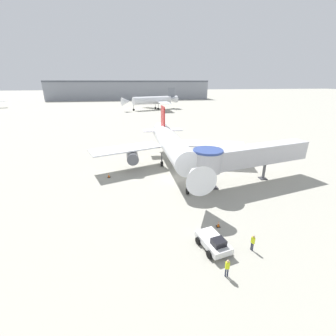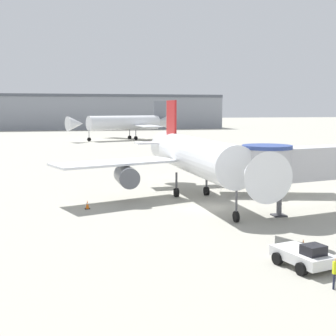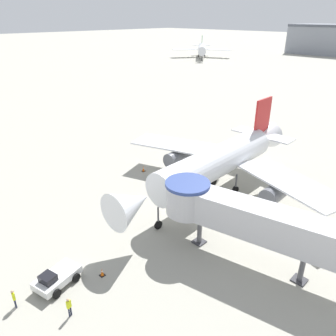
% 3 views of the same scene
% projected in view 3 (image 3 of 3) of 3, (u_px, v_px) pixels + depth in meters
% --- Properties ---
extents(ground_plane, '(800.00, 800.00, 0.00)m').
position_uv_depth(ground_plane, '(193.00, 206.00, 37.16)').
color(ground_plane, '#9E9B8E').
extents(main_airplane, '(28.82, 27.97, 9.97)m').
position_uv_depth(main_airplane, '(218.00, 162.00, 37.95)').
color(main_airplane, silver).
rests_on(main_airplane, ground_plane).
extents(jet_bridge, '(19.64, 7.03, 6.05)m').
position_uv_depth(jet_bridge, '(256.00, 220.00, 26.90)').
color(jet_bridge, '#B7B7BC').
rests_on(jet_bridge, ground_plane).
extents(pushback_tug_white, '(2.84, 3.95, 1.52)m').
position_uv_depth(pushback_tug_white, '(56.00, 278.00, 26.03)').
color(pushback_tug_white, silver).
rests_on(pushback_tug_white, ground_plane).
extents(traffic_cone_near_nose, '(0.42, 0.42, 0.69)m').
position_uv_depth(traffic_cone_near_nose, '(102.00, 272.00, 27.09)').
color(traffic_cone_near_nose, black).
rests_on(traffic_cone_near_nose, ground_plane).
extents(traffic_cone_port_wing, '(0.47, 0.47, 0.78)m').
position_uv_depth(traffic_cone_port_wing, '(143.00, 169.00, 45.24)').
color(traffic_cone_port_wing, black).
rests_on(traffic_cone_port_wing, ground_plane).
extents(ground_crew_marshaller, '(0.27, 0.36, 1.67)m').
position_uv_depth(ground_crew_marshaller, '(69.00, 306.00, 23.19)').
color(ground_crew_marshaller, '#1E2338').
rests_on(ground_crew_marshaller, ground_plane).
extents(ground_crew_wing_walker, '(0.34, 0.23, 1.66)m').
position_uv_depth(ground_crew_wing_walker, '(14.00, 298.00, 23.88)').
color(ground_crew_wing_walker, '#1E2338').
rests_on(ground_crew_wing_walker, ground_plane).
extents(background_jet_green_tail, '(25.43, 27.12, 9.96)m').
position_uv_depth(background_jet_green_tail, '(202.00, 49.00, 163.67)').
color(background_jet_green_tail, silver).
rests_on(background_jet_green_tail, ground_plane).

